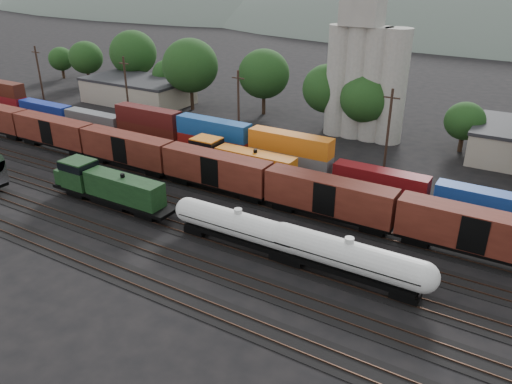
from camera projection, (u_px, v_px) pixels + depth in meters
The scene contains 12 objects.
ground at pixel (223, 215), 58.22m from camera, with size 600.00×600.00×0.00m, color black.
tracks at pixel (223, 215), 58.20m from camera, with size 180.00×33.20×0.20m.
green_locomotive at pixel (105, 185), 59.58m from camera, with size 17.76×3.13×4.70m.
tank_car_a at pixel (238, 226), 50.77m from camera, with size 15.60×2.79×4.09m.
tank_car_b at pixel (348, 257), 45.18m from camera, with size 16.24×2.91×4.26m.
orange_locomotive at pixel (235, 160), 67.17m from camera, with size 18.75×3.13×4.69m.
boxcar_string at pixel (216, 170), 62.88m from camera, with size 138.20×2.90×4.20m.
container_wall at pixel (343, 168), 64.74m from camera, with size 178.40×2.60×5.80m.
grain_silo at pixel (365, 70), 80.02m from camera, with size 13.40×5.00×29.00m.
industrial_sheds at pixel (378, 126), 81.49m from camera, with size 119.38×17.26×5.10m.
tree_band at pixel (395, 93), 80.37m from camera, with size 164.59×21.71×14.54m.
utility_poles at pixel (307, 118), 72.76m from camera, with size 122.20×0.36×12.00m.
Camera 1 is at (30.03, -42.38, 26.72)m, focal length 35.00 mm.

